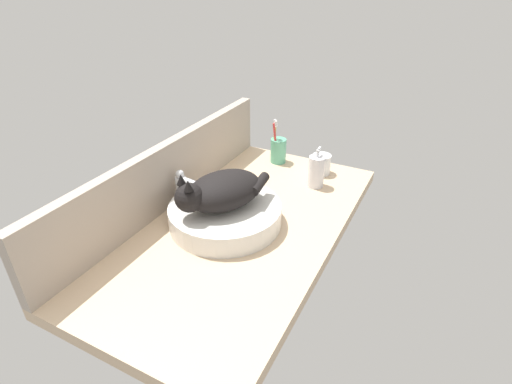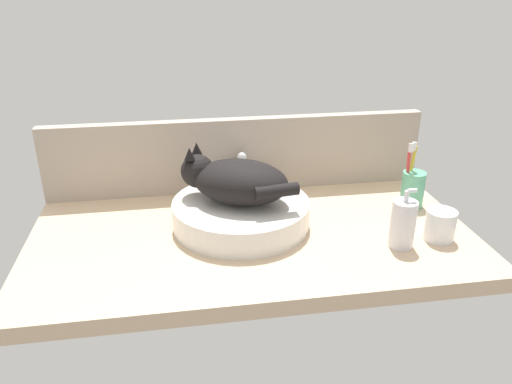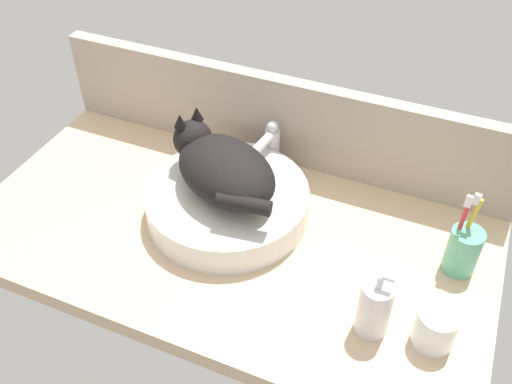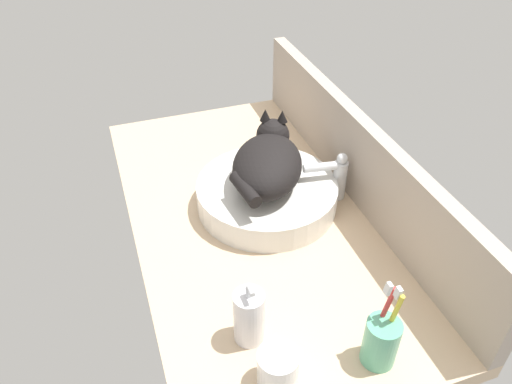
{
  "view_description": "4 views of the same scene",
  "coord_description": "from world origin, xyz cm",
  "views": [
    {
      "loc": [
        -92.6,
        -52.96,
        73.6
      ],
      "look_at": [
        8.58,
        -1.04,
        7.65
      ],
      "focal_mm": 28.0,
      "sensor_mm": 36.0,
      "label": 1
    },
    {
      "loc": [
        -17.12,
        -112.0,
        62.11
      ],
      "look_at": [
        0.92,
        -0.64,
        11.54
      ],
      "focal_mm": 35.0,
      "sensor_mm": 36.0,
      "label": 2
    },
    {
      "loc": [
        39.61,
        -77.67,
        88.85
      ],
      "look_at": [
        4.45,
        4.71,
        8.66
      ],
      "focal_mm": 40.0,
      "sensor_mm": 36.0,
      "label": 3
    },
    {
      "loc": [
        91.63,
        -31.11,
        82.67
      ],
      "look_at": [
        6.14,
        -1.42,
        11.96
      ],
      "focal_mm": 35.0,
      "sensor_mm": 36.0,
      "label": 4
    }
  ],
  "objects": [
    {
      "name": "ground_plane",
      "position": [
        0.0,
        0.0,
        -2.0
      ],
      "size": [
        112.96,
        60.12,
        4.0
      ],
      "primitive_type": "cube",
      "color": "#D1B28E"
    },
    {
      "name": "backsplash_panel",
      "position": [
        0.0,
        28.26,
        11.12
      ],
      "size": [
        112.96,
        3.6,
        22.25
      ],
      "primitive_type": "cube",
      "color": "#AD9E8E",
      "rests_on": "ground_plane"
    },
    {
      "name": "sink_basin",
      "position": [
        -2.26,
        4.44,
        3.45
      ],
      "size": [
        35.88,
        35.88,
        6.9
      ],
      "primitive_type": "cylinder",
      "color": "silver",
      "rests_on": "ground_plane"
    },
    {
      "name": "cat",
      "position": [
        -3.51,
        4.99,
        12.66
      ],
      "size": [
        30.0,
        26.51,
        14.0
      ],
      "color": "black",
      "rests_on": "sink_basin"
    },
    {
      "name": "faucet",
      "position": [
        0.47,
        22.34,
        7.3
      ],
      "size": [
        4.4,
        11.85,
        13.6
      ],
      "color": "silver",
      "rests_on": "ground_plane"
    },
    {
      "name": "soap_dispenser",
      "position": [
        34.77,
        -12.75,
        6.1
      ],
      "size": [
        6.01,
        6.01,
        15.28
      ],
      "color": "silver",
      "rests_on": "ground_plane"
    },
    {
      "name": "toothbrush_cup",
      "position": [
        47.28,
        8.44,
        5.46
      ],
      "size": [
        6.5,
        6.5,
        18.67
      ],
      "color": "#5BB28E",
      "rests_on": "ground_plane"
    },
    {
      "name": "water_glass",
      "position": [
        45.64,
        -11.09,
        3.41
      ],
      "size": [
        7.44,
        7.44,
        7.85
      ],
      "color": "white",
      "rests_on": "ground_plane"
    }
  ]
}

